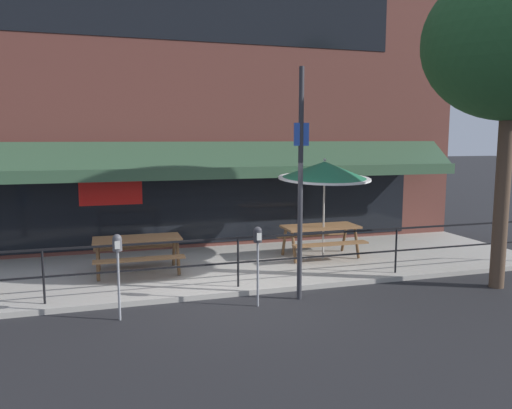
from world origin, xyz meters
name	(u,v)px	position (x,y,z in m)	size (l,w,h in m)	color
ground_plane	(242,296)	(0.00, 0.00, 0.00)	(120.00, 120.00, 0.00)	#232326
patio_deck	(219,267)	(0.00, 2.00, 0.05)	(15.00, 4.00, 0.10)	#ADA89E
restaurant_building	(198,86)	(0.00, 4.23, 4.25)	(15.00, 1.60, 8.57)	brown
patio_railing	(238,251)	(0.00, 0.30, 0.80)	(13.84, 0.04, 0.97)	black
picnic_table_left	(137,245)	(-1.78, 1.84, 0.71)	(1.80, 1.42, 0.76)	brown
picnic_table_centre	(320,232)	(2.50, 2.05, 0.71)	(1.80, 1.42, 0.76)	brown
patio_umbrella_centre	(324,171)	(2.50, 1.88, 2.18)	(2.14, 2.14, 2.38)	#B7B2A8
parking_meter_near	(117,251)	(-2.23, -0.60, 1.15)	(0.15, 0.16, 1.42)	gray
parking_meter_far	(258,242)	(0.11, -0.61, 1.15)	(0.15, 0.16, 1.42)	gray
street_sign_pole	(300,183)	(0.96, -0.45, 2.14)	(0.28, 0.09, 4.17)	#2D2D33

